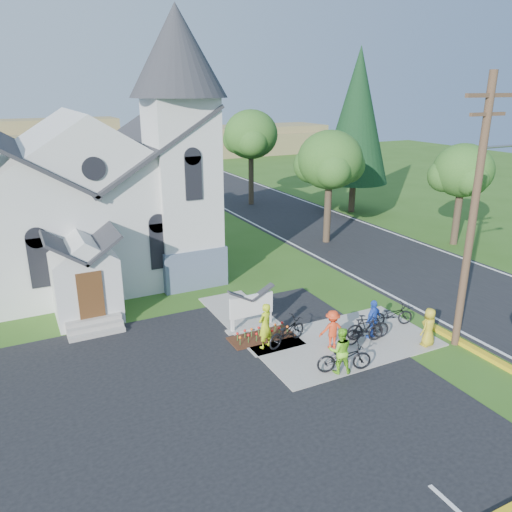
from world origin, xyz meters
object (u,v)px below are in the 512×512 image
bike_0 (287,332)px  cyclist_3 (332,329)px  cyclist_0 (265,326)px  church_sign (251,306)px  bike_2 (344,358)px  cyclist_1 (340,350)px  cyclist_4 (429,327)px  cyclist_2 (373,319)px  bike_1 (364,331)px  utility_pole (475,208)px  bike_4 (392,315)px  bike_3 (368,327)px

bike_0 → cyclist_3: cyclist_3 is taller
cyclist_0 → cyclist_3: 2.53m
church_sign → bike_2: (1.43, -4.40, -0.46)m
cyclist_0 → cyclist_1: cyclist_0 is taller
cyclist_4 → bike_0: bearing=-40.8°
bike_0 → cyclist_2: cyclist_2 is taller
cyclist_0 → bike_2: (1.68, -2.72, -0.38)m
cyclist_0 → cyclist_1: (1.49, -2.72, -0.06)m
cyclist_2 → cyclist_0: bearing=-35.5°
bike_2 → cyclist_0: bearing=48.3°
bike_1 → cyclist_3: size_ratio=1.15×
church_sign → bike_1: church_sign is taller
cyclist_0 → bike_2: cyclist_0 is taller
church_sign → bike_1: size_ratio=1.24×
cyclist_2 → bike_2: (-2.47, -1.50, -0.29)m
utility_pole → cyclist_4: utility_pole is taller
cyclist_2 → bike_4: bearing=-179.3°
cyclist_0 → bike_0: (0.87, -0.14, -0.39)m
cyclist_3 → cyclist_0: bearing=-13.4°
bike_3 → cyclist_4: cyclist_4 is taller
cyclist_2 → cyclist_3: cyclist_2 is taller
cyclist_0 → cyclist_2: 4.32m
utility_pole → cyclist_0: size_ratio=5.56×
cyclist_2 → bike_4: size_ratio=0.89×
cyclist_2 → cyclist_1: bearing=10.4°
church_sign → cyclist_2: 4.86m
cyclist_3 → bike_4: cyclist_3 is taller
utility_pole → bike_3: (-2.92, 1.77, -4.83)m
bike_3 → cyclist_3: bearing=103.6°
church_sign → cyclist_3: 3.49m
church_sign → cyclist_1: (1.24, -4.40, -0.14)m
cyclist_1 → bike_1: size_ratio=0.95×
bike_0 → cyclist_4: bearing=-136.3°
cyclist_1 → bike_4: (4.06, 2.01, -0.37)m
church_sign → bike_2: church_sign is taller
cyclist_3 → cyclist_4: (3.39, -1.48, -0.00)m
cyclist_4 → utility_pole: bearing=150.7°
bike_1 → bike_2: bearing=129.1°
cyclist_4 → cyclist_2: bearing=-57.0°
bike_1 → bike_4: bearing=-65.3°
bike_2 → cyclist_3: (0.56, 1.53, 0.25)m
bike_4 → church_sign: bearing=83.1°
church_sign → bike_3: bearing=-38.8°
cyclist_2 → bike_3: 0.37m
cyclist_3 → bike_2: bearing=84.5°
church_sign → cyclist_3: (1.99, -2.87, -0.21)m
bike_0 → cyclist_2: size_ratio=1.22×
cyclist_2 → bike_1: bearing=1.0°
church_sign → cyclist_4: bearing=-39.0°
utility_pole → bike_4: bearing=118.6°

